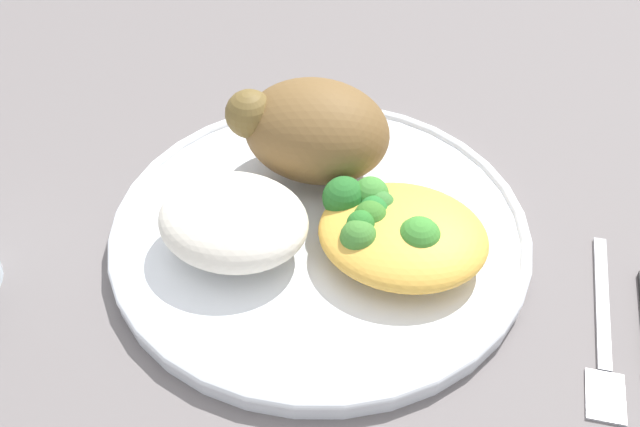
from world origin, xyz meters
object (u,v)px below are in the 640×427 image
at_px(plate, 320,232).
at_px(mac_cheese_with_broccoli, 395,230).
at_px(rice_pile, 233,221).
at_px(fork, 604,333).
at_px(roasted_chicken, 312,130).

xyz_separation_m(plate, mac_cheese_with_broccoli, (-0.05, 0.01, 0.02)).
height_order(rice_pile, fork, rice_pile).
relative_size(rice_pile, mac_cheese_with_broccoli, 0.87).
height_order(rice_pile, mac_cheese_with_broccoli, rice_pile).
bearing_deg(fork, mac_cheese_with_broccoli, -8.70).
xyz_separation_m(plate, roasted_chicken, (0.02, -0.05, 0.04)).
height_order(roasted_chicken, mac_cheese_with_broccoli, roasted_chicken).
distance_m(roasted_chicken, fork, 0.23).
relative_size(roasted_chicken, fork, 0.79).
distance_m(roasted_chicken, mac_cheese_with_broccoli, 0.10).
xyz_separation_m(mac_cheese_with_broccoli, fork, (-0.14, 0.02, -0.03)).
bearing_deg(fork, rice_pile, 1.40).
height_order(plate, rice_pile, rice_pile).
distance_m(rice_pile, fork, 0.24).
distance_m(roasted_chicken, rice_pile, 0.09).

